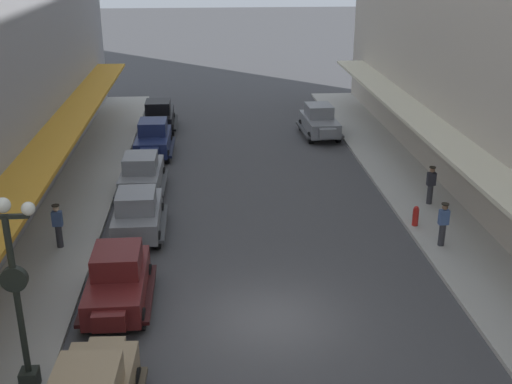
{
  "coord_description": "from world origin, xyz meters",
  "views": [
    {
      "loc": [
        -1.74,
        -16.5,
        10.63
      ],
      "look_at": [
        0.0,
        6.0,
        1.8
      ],
      "focal_mm": 44.8,
      "sensor_mm": 36.0,
      "label": 1
    }
  ],
  "objects": [
    {
      "name": "pedestrian_0",
      "position": [
        7.66,
        8.28,
        1.01
      ],
      "size": [
        0.36,
        0.28,
        1.67
      ],
      "color": "#2D2D33",
      "rests_on": "sidewalk_right"
    },
    {
      "name": "fire_hydrant",
      "position": [
        6.35,
        6.1,
        0.56
      ],
      "size": [
        0.24,
        0.24,
        0.82
      ],
      "color": "#B21E19",
      "rests_on": "sidewalk_right"
    },
    {
      "name": "parked_car_2",
      "position": [
        4.75,
        19.34,
        0.94
      ],
      "size": [
        2.3,
        4.32,
        1.84
      ],
      "color": "slate",
      "rests_on": "ground"
    },
    {
      "name": "lamp_post_with_clock",
      "position": [
        -6.4,
        -2.86,
        2.99
      ],
      "size": [
        1.42,
        0.44,
        5.16
      ],
      "color": "black",
      "rests_on": "sidewalk_left"
    },
    {
      "name": "sidewalk_right",
      "position": [
        7.5,
        0.0,
        0.07
      ],
      "size": [
        3.0,
        60.0,
        0.15
      ],
      "primitive_type": "cube",
      "color": "#A8A59E",
      "rests_on": "ground"
    },
    {
      "name": "parked_car_5",
      "position": [
        -4.56,
        6.46,
        0.94
      ],
      "size": [
        2.19,
        4.28,
        1.84
      ],
      "color": "slate",
      "rests_on": "ground"
    },
    {
      "name": "parked_car_0",
      "position": [
        -4.67,
        1.16,
        0.94
      ],
      "size": [
        2.17,
        4.27,
        1.84
      ],
      "color": "#591919",
      "rests_on": "ground"
    },
    {
      "name": "parked_car_6",
      "position": [
        -4.81,
        10.99,
        0.94
      ],
      "size": [
        2.19,
        4.28,
        1.84
      ],
      "color": "slate",
      "rests_on": "ground"
    },
    {
      "name": "parked_car_4",
      "position": [
        -4.69,
        16.5,
        0.94
      ],
      "size": [
        2.18,
        4.27,
        1.84
      ],
      "color": "#19234C",
      "rests_on": "ground"
    },
    {
      "name": "sidewalk_left",
      "position": [
        -7.5,
        0.0,
        0.07
      ],
      "size": [
        3.0,
        60.0,
        0.15
      ],
      "primitive_type": "cube",
      "color": "#A8A59E",
      "rests_on": "ground"
    },
    {
      "name": "pedestrian_3",
      "position": [
        6.76,
        4.27,
        1.01
      ],
      "size": [
        0.36,
        0.28,
        1.67
      ],
      "color": "#2D2D33",
      "rests_on": "sidewalk_right"
    },
    {
      "name": "parked_car_1",
      "position": [
        -4.71,
        21.43,
        0.94
      ],
      "size": [
        2.18,
        4.27,
        1.84
      ],
      "color": "black",
      "rests_on": "ground"
    },
    {
      "name": "ground_plane",
      "position": [
        0.0,
        0.0,
        0.0
      ],
      "size": [
        200.0,
        200.0,
        0.0
      ],
      "primitive_type": "plane",
      "color": "#424244"
    },
    {
      "name": "pedestrian_1",
      "position": [
        -7.32,
        5.22,
        1.01
      ],
      "size": [
        0.36,
        0.28,
        1.67
      ],
      "color": "#2D2D33",
      "rests_on": "sidewalk_left"
    }
  ]
}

